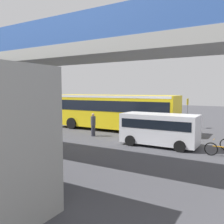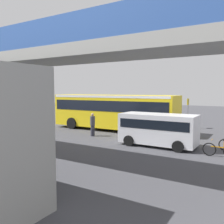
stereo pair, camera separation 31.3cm
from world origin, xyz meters
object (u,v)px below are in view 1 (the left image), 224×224
object	(u,v)px
bicycle_orange	(222,150)
pedestrian	(93,125)
city_bus	(113,109)
parked_van	(159,127)
traffic_sign	(187,108)

from	to	relation	value
bicycle_orange	pedestrian	size ratio (longest dim) A/B	0.99
city_bus	parked_van	size ratio (longest dim) A/B	2.40
city_bus	parked_van	bearing A→B (deg)	146.21
city_bus	pedestrian	size ratio (longest dim) A/B	6.44
city_bus	bicycle_orange	xyz separation A→B (m)	(-9.40, 4.60, -1.51)
pedestrian	traffic_sign	xyz separation A→B (m)	(-5.34, -7.78, 1.00)
pedestrian	city_bus	bearing A→B (deg)	-88.58
city_bus	traffic_sign	size ratio (longest dim) A/B	4.12
city_bus	bicycle_orange	bearing A→B (deg)	153.95
traffic_sign	city_bus	bearing A→B (deg)	40.22
city_bus	traffic_sign	world-z (taller)	city_bus
parked_van	pedestrian	size ratio (longest dim) A/B	2.68
bicycle_orange	pedestrian	distance (m)	9.44
pedestrian	traffic_sign	distance (m)	9.49
city_bus	parked_van	world-z (taller)	city_bus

